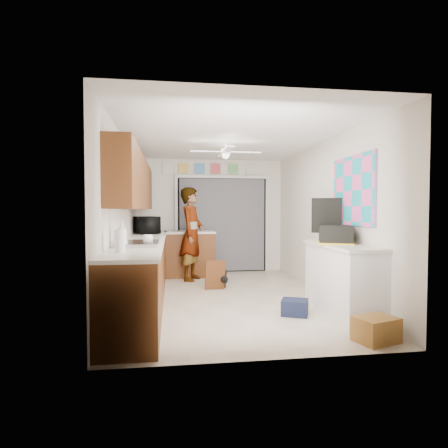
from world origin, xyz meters
name	(u,v)px	position (x,y,z in m)	size (l,w,h in m)	color
floor	(228,297)	(0.00, 0.00, 0.00)	(5.00, 5.00, 0.00)	#BEAC98
ceiling	(228,139)	(0.00, 0.00, 2.50)	(5.00, 5.00, 0.00)	white
wall_back	(211,216)	(0.00, 2.50, 1.25)	(3.20, 3.20, 0.00)	white
wall_front	(268,225)	(0.00, -2.50, 1.25)	(3.20, 3.20, 0.00)	white
wall_left	(123,219)	(-1.60, 0.00, 1.25)	(5.00, 5.00, 0.00)	white
wall_right	(324,218)	(1.60, 0.00, 1.25)	(5.00, 5.00, 0.00)	white
left_base_cabinets	(144,271)	(-1.30, 0.00, 0.45)	(0.60, 4.80, 0.90)	brown
left_countertop	(144,240)	(-1.29, 0.00, 0.92)	(0.62, 4.80, 0.04)	white
upper_cabinets	(135,184)	(-1.44, 0.20, 1.80)	(0.32, 4.00, 0.80)	brown
sink_basin	(138,244)	(-1.29, -1.00, 0.95)	(0.50, 0.76, 0.06)	silver
faucet	(123,237)	(-1.48, -1.00, 1.05)	(0.03, 0.03, 0.22)	silver
peninsula_base	(190,255)	(-0.50, 2.00, 0.45)	(1.00, 0.60, 0.90)	brown
peninsula_top	(190,232)	(-0.50, 2.00, 0.92)	(1.04, 0.64, 0.04)	white
back_opening_recess	(222,225)	(0.25, 2.47, 1.05)	(2.00, 0.06, 2.10)	black
curtain_panel	(222,225)	(0.25, 2.43, 1.05)	(1.90, 0.03, 2.05)	slate
door_trim_left	(176,225)	(-0.77, 2.44, 1.05)	(0.06, 0.04, 2.10)	white
door_trim_right	(267,225)	(1.27, 2.44, 1.05)	(0.06, 0.04, 2.10)	white
door_trim_head	(222,177)	(0.25, 2.44, 2.12)	(2.10, 0.04, 0.06)	white
header_frame_0	(184,168)	(-0.60, 2.47, 2.30)	(0.22, 0.02, 0.22)	gold
header_frame_1	(200,168)	(-0.25, 2.47, 2.30)	(0.22, 0.02, 0.22)	#4E99D1
header_frame_2	(216,169)	(0.10, 2.47, 2.30)	(0.22, 0.02, 0.22)	#D34F57
header_frame_3	(233,169)	(0.50, 2.47, 2.30)	(0.22, 0.02, 0.22)	#6ABB6C
header_frame_4	(251,169)	(0.90, 2.47, 2.30)	(0.22, 0.02, 0.22)	silver
route66_sign	(168,168)	(-0.95, 2.47, 2.30)	(0.22, 0.02, 0.26)	silver
right_counter_base	(343,281)	(1.35, -1.20, 0.45)	(0.50, 1.40, 0.90)	white
right_counter_top	(342,246)	(1.34, -1.20, 0.92)	(0.54, 1.44, 0.04)	white
abstract_painting	(353,191)	(1.58, -1.00, 1.65)	(0.03, 1.15, 0.95)	#FF5DB3
ceiling_fan	(226,152)	(0.00, 0.20, 2.32)	(1.14, 1.14, 0.24)	white
microwave	(147,225)	(-1.33, 1.34, 1.10)	(0.58, 0.40, 0.32)	black
soap_bottle	(122,234)	(-1.45, -1.33, 1.10)	(0.13, 0.13, 0.33)	silver
cup	(148,238)	(-1.20, -0.53, 0.99)	(0.13, 0.13, 0.10)	white
paper_towel_roll	(120,241)	(-1.41, -1.78, 1.06)	(0.11, 0.11, 0.24)	white
suitcase	(335,234)	(1.32, -1.03, 1.06)	(0.41, 0.55, 0.24)	black
suitcase_rim	(335,242)	(1.32, -1.03, 0.95)	(0.44, 0.58, 0.02)	yellow
suitcase_lid	(327,215)	(1.32, -0.74, 1.31)	(0.42, 0.03, 0.50)	black
cardboard_box	(376,330)	(1.25, -2.19, 0.13)	(0.42, 0.32, 0.26)	olive
navy_crate	(295,307)	(0.73, -1.11, 0.10)	(0.34, 0.28, 0.21)	black
cabinet_door_panel	(215,275)	(-0.13, 0.57, 0.26)	(0.35, 0.03, 0.52)	brown
man	(192,234)	(-0.48, 1.55, 0.92)	(0.67, 0.44, 1.83)	white
dog	(219,276)	(-0.03, 0.86, 0.19)	(0.21, 0.49, 0.39)	black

